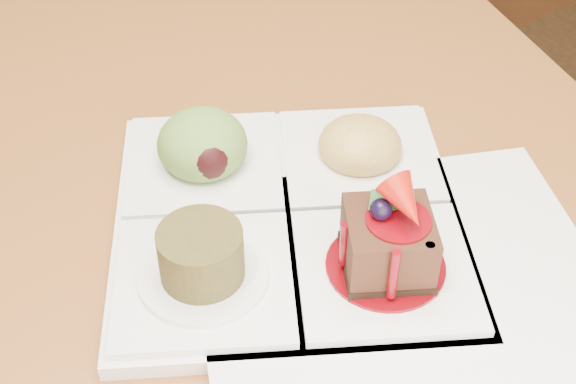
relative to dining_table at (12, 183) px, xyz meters
name	(u,v)px	position (x,y,z in m)	size (l,w,h in m)	color
dining_table	(12,183)	(0.00, 0.00, 0.00)	(1.00, 1.80, 0.75)	brown
sampler_plate	(285,205)	(0.19, -0.20, 0.09)	(0.30, 0.30, 0.10)	white
second_plate	(410,306)	(0.24, -0.30, 0.07)	(0.27, 0.27, 0.01)	white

